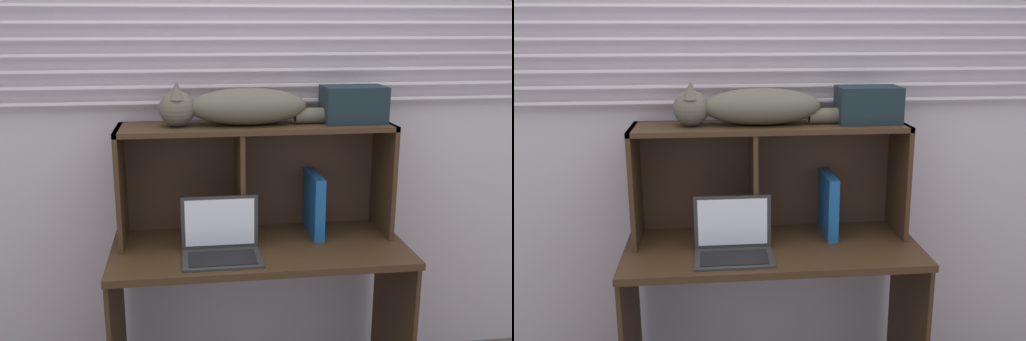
# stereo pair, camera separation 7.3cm
# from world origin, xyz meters

# --- Properties ---
(back_panel_with_blinds) EXTENTS (4.40, 0.08, 2.50)m
(back_panel_with_blinds) POSITION_xyz_m (0.00, 0.55, 1.26)
(back_panel_with_blinds) COLOR #B7AFB7
(back_panel_with_blinds) RESTS_ON ground
(desk) EXTENTS (1.27, 0.55, 0.74)m
(desk) POSITION_xyz_m (0.00, 0.23, 0.58)
(desk) COLOR #392716
(desk) RESTS_ON ground
(hutch_shelf_unit) EXTENTS (1.19, 0.29, 0.51)m
(hutch_shelf_unit) POSITION_xyz_m (-0.01, 0.39, 1.08)
(hutch_shelf_unit) COLOR #392716
(hutch_shelf_unit) RESTS_ON desk
(cat) EXTENTS (0.89, 0.20, 0.19)m
(cat) POSITION_xyz_m (-0.07, 0.35, 1.32)
(cat) COLOR #524F41
(cat) RESTS_ON hutch_shelf_unit
(laptop) EXTENTS (0.32, 0.22, 0.24)m
(laptop) POSITION_xyz_m (-0.17, 0.14, 0.79)
(laptop) COLOR #2B2B2B
(laptop) RESTS_ON desk
(binder_upright) EXTENTS (0.05, 0.25, 0.28)m
(binder_upright) POSITION_xyz_m (0.26, 0.35, 0.88)
(binder_upright) COLOR #174D8F
(binder_upright) RESTS_ON desk
(book_stack) EXTENTS (0.20, 0.24, 0.04)m
(book_stack) POSITION_xyz_m (-0.21, 0.35, 0.76)
(book_stack) COLOR #556342
(book_stack) RESTS_ON desk
(storage_box) EXTENTS (0.27, 0.17, 0.16)m
(storage_box) POSITION_xyz_m (0.43, 0.35, 1.32)
(storage_box) COLOR black
(storage_box) RESTS_ON hutch_shelf_unit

